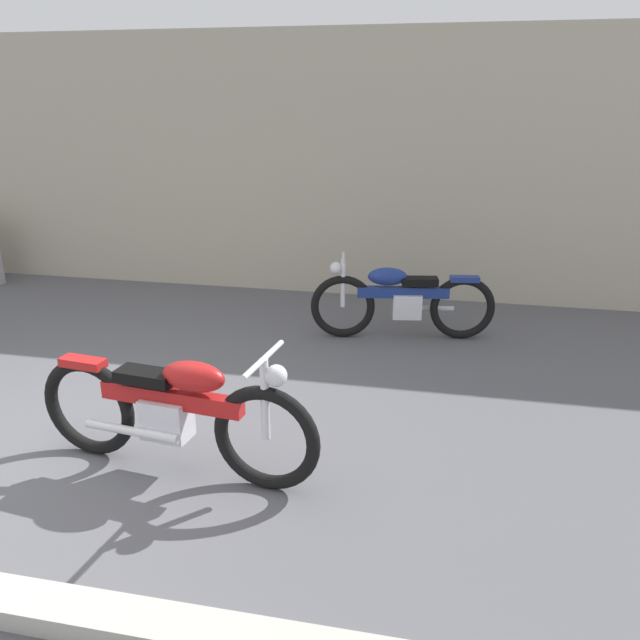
{
  "coord_description": "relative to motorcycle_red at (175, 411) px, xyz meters",
  "views": [
    {
      "loc": [
        2.84,
        -3.45,
        2.47
      ],
      "look_at": [
        1.75,
        1.81,
        0.55
      ],
      "focal_mm": 35.34,
      "sensor_mm": 36.0,
      "label": 1
    }
  ],
  "objects": [
    {
      "name": "ground_plane",
      "position": [
        -1.1,
        -0.06,
        -0.46
      ],
      "size": [
        40.0,
        40.0,
        0.0
      ],
      "primitive_type": "plane",
      "color": "#56565B"
    },
    {
      "name": "building_wall",
      "position": [
        -1.1,
        4.49,
        1.16
      ],
      "size": [
        18.0,
        0.3,
        3.24
      ],
      "primitive_type": "cube",
      "color": "#B2A893",
      "rests_on": "ground_plane"
    },
    {
      "name": "motorcycle_red",
      "position": [
        0.0,
        0.0,
        0.0
      ],
      "size": [
        2.11,
        0.59,
        0.95
      ],
      "rotation": [
        0.0,
        0.0,
        -0.12
      ],
      "color": "black",
      "rests_on": "ground_plane"
    },
    {
      "name": "motorcycle_blue",
      "position": [
        1.28,
        2.89,
        -0.03
      ],
      "size": [
        1.94,
        0.61,
        0.88
      ],
      "rotation": [
        0.0,
        0.0,
        3.31
      ],
      "color": "black",
      "rests_on": "ground_plane"
    }
  ]
}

